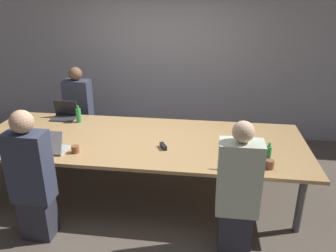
# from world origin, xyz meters

# --- Properties ---
(ground_plane) EXTENTS (24.00, 24.00, 0.00)m
(ground_plane) POSITION_xyz_m (0.00, 0.00, 0.00)
(ground_plane) COLOR brown
(curtain_wall) EXTENTS (12.00, 0.06, 2.80)m
(curtain_wall) POSITION_xyz_m (0.00, 2.00, 1.40)
(curtain_wall) COLOR #9999A3
(curtain_wall) RESTS_ON ground_plane
(conference_table) EXTENTS (4.05, 1.50, 0.73)m
(conference_table) POSITION_xyz_m (0.00, 0.00, 0.69)
(conference_table) COLOR tan
(conference_table) RESTS_ON ground_plane
(laptop_far_left) EXTENTS (0.34, 0.24, 0.25)m
(laptop_far_left) POSITION_xyz_m (-1.23, 0.58, 0.81)
(laptop_far_left) COLOR #333338
(laptop_far_left) RESTS_ON conference_table
(person_far_left) EXTENTS (0.40, 0.24, 1.39)m
(person_far_left) POSITION_xyz_m (-1.21, 1.04, 0.67)
(person_far_left) COLOR #2D2D38
(person_far_left) RESTS_ON ground_plane
(bottle_far_left) EXTENTS (0.07, 0.07, 0.24)m
(bottle_far_left) POSITION_xyz_m (-0.97, 0.46, 0.84)
(bottle_far_left) COLOR green
(bottle_far_left) RESTS_ON conference_table
(laptop_near_left) EXTENTS (0.31, 0.27, 0.26)m
(laptop_near_left) POSITION_xyz_m (-0.91, -0.49, 0.81)
(laptop_near_left) COLOR #B7B7BC
(laptop_near_left) RESTS_ON conference_table
(person_near_left) EXTENTS (0.40, 0.24, 1.41)m
(person_near_left) POSITION_xyz_m (-0.88, -1.00, 0.69)
(person_near_left) COLOR #2D2D38
(person_near_left) RESTS_ON ground_plane
(cup_near_left) EXTENTS (0.09, 0.09, 0.08)m
(cup_near_left) POSITION_xyz_m (-0.64, -0.47, 0.78)
(cup_near_left) COLOR brown
(cup_near_left) RESTS_ON conference_table
(laptop_near_right) EXTENTS (0.35, 0.22, 0.22)m
(laptop_near_right) POSITION_xyz_m (1.22, -0.60, 0.80)
(laptop_near_right) COLOR gray
(laptop_near_right) RESTS_ON conference_table
(person_near_right) EXTENTS (0.40, 0.24, 1.38)m
(person_near_right) POSITION_xyz_m (1.15, -0.94, 0.67)
(person_near_right) COLOR #2D2D38
(person_near_right) RESTS_ON ground_plane
(cup_near_right) EXTENTS (0.09, 0.09, 0.09)m
(cup_near_right) POSITION_xyz_m (1.48, -0.55, 0.78)
(cup_near_right) COLOR brown
(cup_near_right) RESTS_ON conference_table
(bottle_near_right) EXTENTS (0.06, 0.06, 0.24)m
(bottle_near_right) POSITION_xyz_m (1.48, -0.46, 0.84)
(bottle_near_right) COLOR green
(bottle_near_right) RESTS_ON conference_table
(stapler) EXTENTS (0.11, 0.15, 0.05)m
(stapler) POSITION_xyz_m (0.33, -0.23, 0.76)
(stapler) COLOR black
(stapler) RESTS_ON conference_table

